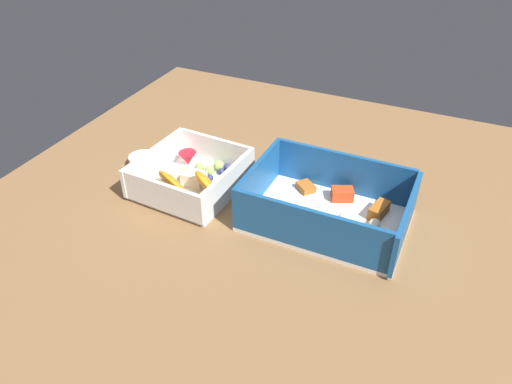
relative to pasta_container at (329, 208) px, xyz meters
The scene contains 5 objects.
table_surface 9.12cm from the pasta_container, behind, with size 80.00×80.00×2.00cm, color brown.
pasta_container is the anchor object (origin of this frame).
fruit_bowl 20.80cm from the pasta_container, behind, with size 14.39×15.22×5.89cm.
candy_bar 14.67cm from the pasta_container, 116.20° to the left, with size 7.00×2.40×1.20cm, color #51197A.
paper_cup_liner 30.78cm from the pasta_container, behind, with size 4.27×4.27×1.85cm, color white.
Camera 1 is at (21.11, -50.27, 43.66)cm, focal length 34.21 mm.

